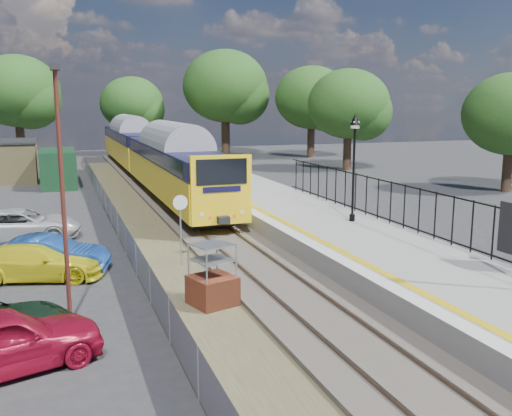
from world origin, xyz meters
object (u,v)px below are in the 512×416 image
carpark_lamp (62,180)px  car_white (21,225)px  train (147,151)px  speed_sign (180,219)px  brick_plinth (212,276)px  victorian_lamp_north (354,142)px  car_blue (48,255)px  car_yellow (38,261)px  car_red (1,342)px

carpark_lamp → car_white: size_ratio=1.37×
train → speed_sign: size_ratio=15.28×
brick_plinth → victorian_lamp_north: bearing=36.6°
carpark_lamp → car_blue: bearing=96.5°
car_yellow → car_red: bearing=-170.0°
carpark_lamp → car_yellow: (-0.88, 4.45, -3.30)m
victorian_lamp_north → speed_sign: bearing=-169.6°
speed_sign → carpark_lamp: 6.24m
speed_sign → car_yellow: bearing=174.9°
carpark_lamp → car_blue: 5.99m
brick_plinth → train: bearing=84.9°
victorian_lamp_north → car_yellow: size_ratio=1.05×
victorian_lamp_north → brick_plinth: bearing=-143.4°
victorian_lamp_north → car_red: bearing=-147.9°
brick_plinth → carpark_lamp: (-4.01, 0.07, 3.01)m
carpark_lamp → car_blue: size_ratio=1.68×
brick_plinth → car_white: brick_plinth is taller
car_white → car_blue: bearing=-163.8°
brick_plinth → carpark_lamp: size_ratio=0.28×
brick_plinth → car_red: (-5.50, -2.56, -0.18)m
victorian_lamp_north → car_red: 16.10m
victorian_lamp_north → train: victorian_lamp_north is taller
train → speed_sign: train is taller
brick_plinth → car_blue: bearing=132.1°
brick_plinth → carpark_lamp: carpark_lamp is taller
carpark_lamp → victorian_lamp_north: bearing=25.8°
train → carpark_lamp: (-6.51, -28.04, 1.59)m
speed_sign → carpark_lamp: (-4.01, -4.28, 2.13)m
train → carpark_lamp: bearing=-103.1°
brick_plinth → car_white: 12.11m
speed_sign → car_blue: 4.76m
speed_sign → car_white: (-5.73, 6.31, -1.11)m
train → car_yellow: bearing=-107.4°
train → car_red: 31.75m
speed_sign → car_yellow: speed_sign is taller
car_yellow → car_white: size_ratio=0.87×
brick_plinth → car_red: bearing=-155.0°
train → car_blue: 24.17m
speed_sign → car_white: bearing=129.1°
brick_plinth → car_yellow: (-4.89, 4.52, -0.29)m
car_blue → car_yellow: 0.63m
speed_sign → car_blue: size_ratio=0.65×
car_red → car_yellow: (0.61, 7.08, -0.11)m
car_red → car_blue: car_red is taller
victorian_lamp_north → train: 23.04m
car_red → car_white: size_ratio=0.87×
carpark_lamp → car_white: bearing=99.2°
victorian_lamp_north → speed_sign: (-7.80, -1.43, -2.49)m
car_white → car_yellow: bearing=-167.7°
victorian_lamp_north → car_blue: (-12.37, -0.72, -3.62)m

